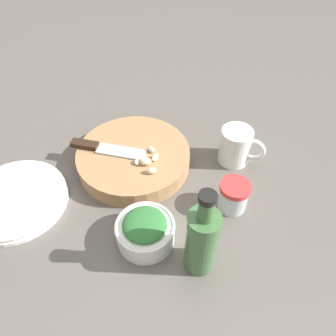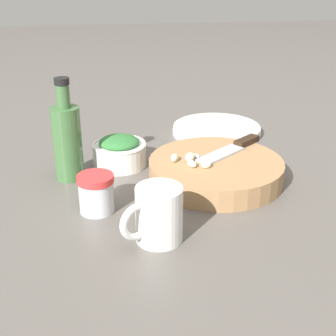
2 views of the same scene
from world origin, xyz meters
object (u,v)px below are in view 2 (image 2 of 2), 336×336
chef_knife (234,148)px  plate_stack (217,130)px  spice_jar (96,193)px  coffee_mug (157,215)px  garlic_cloves (190,160)px  cutting_board (216,170)px  oil_bottle (67,140)px  herb_bowl (120,151)px

chef_knife → plate_stack: (0.22, -0.02, -0.04)m
chef_knife → spice_jar: (-0.14, 0.28, -0.01)m
coffee_mug → chef_knife: bearing=-37.3°
spice_jar → coffee_mug: (-0.11, -0.09, 0.01)m
spice_jar → plate_stack: (0.36, -0.30, -0.02)m
plate_stack → garlic_cloves: bearing=156.1°
cutting_board → garlic_cloves: (-0.01, 0.05, 0.03)m
cutting_board → garlic_cloves: 0.06m
spice_jar → coffee_mug: coffee_mug is taller
garlic_cloves → oil_bottle: oil_bottle is taller
spice_jar → coffee_mug: bearing=-138.9°
coffee_mug → oil_bottle: oil_bottle is taller
chef_knife → oil_bottle: size_ratio=0.78×
herb_bowl → plate_stack: 0.30m
coffee_mug → plate_stack: coffee_mug is taller
cutting_board → coffee_mug: 0.25m
coffee_mug → cutting_board: bearing=-35.3°
chef_knife → garlic_cloves: (-0.06, 0.10, 0.00)m
cutting_board → plate_stack: (0.27, -0.07, -0.01)m
chef_knife → spice_jar: size_ratio=2.33×
spice_jar → cutting_board: bearing=-68.7°
oil_bottle → cutting_board: bearing=-100.5°
cutting_board → garlic_cloves: garlic_cloves is taller
plate_stack → oil_bottle: (-0.21, 0.36, 0.07)m
chef_knife → plate_stack: 0.22m
chef_knife → coffee_mug: 0.31m
spice_jar → plate_stack: size_ratio=0.31×
herb_bowl → garlic_cloves: bearing=-129.2°
garlic_cloves → chef_knife: bearing=-61.4°
garlic_cloves → spice_jar: bearing=115.3°
coffee_mug → garlic_cloves: bearing=-24.2°
herb_bowl → spice_jar: size_ratio=1.69×
spice_jar → plate_stack: spice_jar is taller
cutting_board → oil_bottle: bearing=79.5°
oil_bottle → garlic_cloves: bearing=-104.4°
coffee_mug → oil_bottle: bearing=30.2°
garlic_cloves → spice_jar: (-0.09, 0.18, -0.02)m
garlic_cloves → plate_stack: 0.30m
coffee_mug → plate_stack: (0.47, -0.21, -0.04)m
herb_bowl → oil_bottle: (-0.05, 0.10, 0.05)m
coffee_mug → herb_bowl: bearing=8.5°
spice_jar → herb_bowl: bearing=-14.3°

